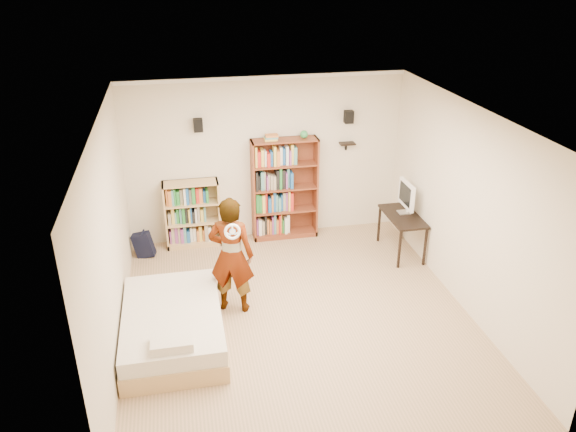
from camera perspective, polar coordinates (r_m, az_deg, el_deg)
name	(u,v)px	position (r m, az deg, el deg)	size (l,w,h in m)	color
ground	(298,316)	(7.59, 1.03, -10.10)	(4.50, 5.00, 0.01)	tan
room_shell	(299,194)	(6.73, 1.15, 2.24)	(4.52, 5.02, 2.71)	beige
crown_molding	(300,120)	(6.43, 1.22, 9.71)	(4.50, 5.00, 0.06)	white
speaker_left	(198,125)	(8.78, -9.12, 9.10)	(0.14, 0.12, 0.20)	black
speaker_right	(349,117)	(9.19, 6.19, 9.98)	(0.14, 0.12, 0.20)	black
wall_shelf	(347,144)	(9.33, 6.05, 7.33)	(0.25, 0.16, 0.03)	black
tall_bookshelf	(285,189)	(9.25, -0.34, 2.74)	(1.08, 0.31, 1.71)	brown
low_bookshelf	(192,214)	(9.22, -9.69, 0.21)	(0.88, 0.33, 1.10)	tan
computer_desk	(401,234)	(9.11, 11.43, -1.80)	(0.48, 0.97, 0.66)	black
imac	(405,198)	(8.95, 11.81, 1.83)	(0.10, 0.52, 0.52)	white
daybed	(173,322)	(7.16, -11.65, -10.48)	(1.21, 1.85, 0.55)	silver
person	(231,255)	(7.35, -5.77, -4.00)	(0.59, 0.39, 1.63)	black
wii_wheel	(232,232)	(6.85, -5.67, -1.59)	(0.20, 0.20, 0.04)	white
navy_bag	(144,244)	(9.16, -14.47, -2.81)	(0.31, 0.20, 0.42)	black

